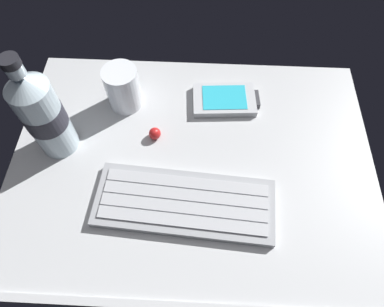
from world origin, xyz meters
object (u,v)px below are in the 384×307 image
(handheld_device, at_px, (225,100))
(water_bottle, at_px, (42,113))
(keyboard, at_px, (185,203))
(trackball_mouse, at_px, (155,133))
(juice_cup, at_px, (123,89))

(handheld_device, xyz_separation_m, water_bottle, (-0.30, -0.11, 0.08))
(keyboard, distance_m, handheld_device, 0.23)
(handheld_device, bearing_deg, keyboard, -106.76)
(trackball_mouse, bearing_deg, water_bottle, -172.40)
(keyboard, xyz_separation_m, water_bottle, (-0.23, 0.11, 0.08))
(keyboard, relative_size, handheld_device, 2.26)
(keyboard, height_order, handheld_device, keyboard)
(keyboard, xyz_separation_m, handheld_device, (0.07, 0.22, -0.00))
(handheld_device, height_order, trackball_mouse, trackball_mouse)
(juice_cup, height_order, water_bottle, water_bottle)
(handheld_device, relative_size, water_bottle, 0.63)
(keyboard, relative_size, juice_cup, 3.49)
(water_bottle, height_order, trackball_mouse, water_bottle)
(handheld_device, distance_m, trackball_mouse, 0.15)
(juice_cup, distance_m, trackball_mouse, 0.10)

